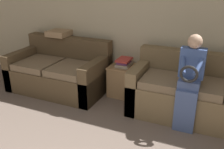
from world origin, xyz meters
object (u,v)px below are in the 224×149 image
at_px(child_left_seated, 190,79).
at_px(throw_pillow, 59,33).
at_px(book_stack, 124,62).
at_px(couch_main, 202,96).
at_px(side_shelf, 124,80).
at_px(couch_side, 60,72).

bearing_deg(child_left_seated, throw_pillow, 164.95).
bearing_deg(book_stack, throw_pillow, 176.10).
relative_size(couch_main, book_stack, 6.65).
xyz_separation_m(side_shelf, throw_pillow, (-1.33, 0.09, 0.67)).
distance_m(child_left_seated, throw_pillow, 2.54).
relative_size(child_left_seated, throw_pillow, 3.35).
bearing_deg(side_shelf, couch_side, -167.99).
xyz_separation_m(couch_side, book_stack, (1.13, 0.24, 0.27)).
distance_m(couch_main, book_stack, 1.33).
height_order(couch_main, throw_pillow, throw_pillow).
bearing_deg(book_stack, child_left_seated, -26.78).
distance_m(child_left_seated, book_stack, 1.26).
height_order(side_shelf, book_stack, book_stack).
height_order(book_stack, throw_pillow, throw_pillow).
distance_m(child_left_seated, side_shelf, 1.33).
relative_size(book_stack, throw_pillow, 0.80).
bearing_deg(throw_pillow, book_stack, -3.90).
height_order(couch_side, book_stack, couch_side).
distance_m(couch_main, child_left_seated, 0.52).
xyz_separation_m(couch_side, child_left_seated, (2.25, -0.33, 0.38)).
height_order(couch_main, child_left_seated, child_left_seated).
height_order(child_left_seated, throw_pillow, child_left_seated).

